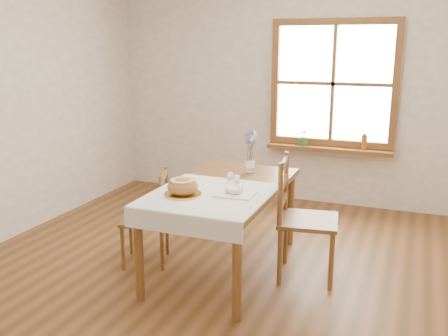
# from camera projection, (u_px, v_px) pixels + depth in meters

# --- Properties ---
(ground) EXTENTS (5.00, 5.00, 0.00)m
(ground) POSITION_uv_depth(u_px,v_px,m) (210.00, 283.00, 4.06)
(ground) COLOR brown
(ground) RESTS_ON ground
(room_walls) EXTENTS (4.60, 5.10, 2.65)m
(room_walls) POSITION_uv_depth(u_px,v_px,m) (209.00, 70.00, 3.65)
(room_walls) COLOR white
(room_walls) RESTS_ON ground
(window) EXTENTS (1.46, 0.08, 1.46)m
(window) POSITION_uv_depth(u_px,v_px,m) (333.00, 84.00, 5.76)
(window) COLOR brown
(window) RESTS_ON ground
(window_sill) EXTENTS (1.46, 0.20, 0.05)m
(window_sill) POSITION_uv_depth(u_px,v_px,m) (329.00, 149.00, 5.88)
(window_sill) COLOR brown
(window_sill) RESTS_ON ground
(dining_table) EXTENTS (0.90, 1.60, 0.75)m
(dining_table) POSITION_uv_depth(u_px,v_px,m) (224.00, 195.00, 4.17)
(dining_table) COLOR brown
(dining_table) RESTS_ON ground
(table_linen) EXTENTS (0.91, 0.99, 0.01)m
(table_linen) POSITION_uv_depth(u_px,v_px,m) (210.00, 195.00, 3.88)
(table_linen) COLOR white
(table_linen) RESTS_ON dining_table
(chair_left) EXTENTS (0.52, 0.51, 0.84)m
(chair_left) POSITION_uv_depth(u_px,v_px,m) (145.00, 218.00, 4.36)
(chair_left) COLOR brown
(chair_left) RESTS_ON ground
(chair_right) EXTENTS (0.56, 0.54, 1.01)m
(chair_right) POSITION_uv_depth(u_px,v_px,m) (308.00, 219.00, 4.08)
(chair_right) COLOR brown
(chair_right) RESTS_ON ground
(bread_plate) EXTENTS (0.34, 0.34, 0.02)m
(bread_plate) POSITION_uv_depth(u_px,v_px,m) (183.00, 194.00, 3.85)
(bread_plate) COLOR white
(bread_plate) RESTS_ON table_linen
(bread_loaf) EXTENTS (0.24, 0.24, 0.13)m
(bread_loaf) POSITION_uv_depth(u_px,v_px,m) (183.00, 185.00, 3.83)
(bread_loaf) COLOR #A66D3B
(bread_loaf) RESTS_ON bread_plate
(egg_napkin) EXTENTS (0.30, 0.26, 0.01)m
(egg_napkin) POSITION_uv_depth(u_px,v_px,m) (235.00, 194.00, 3.86)
(egg_napkin) COLOR white
(egg_napkin) RESTS_ON table_linen
(eggs) EXTENTS (0.23, 0.21, 0.05)m
(eggs) POSITION_uv_depth(u_px,v_px,m) (235.00, 190.00, 3.85)
(eggs) COLOR silver
(eggs) RESTS_ON egg_napkin
(salt_shaker) EXTENTS (0.06, 0.06, 0.09)m
(salt_shaker) POSITION_uv_depth(u_px,v_px,m) (230.00, 177.00, 4.19)
(salt_shaker) COLOR white
(salt_shaker) RESTS_ON table_linen
(pepper_shaker) EXTENTS (0.06, 0.06, 0.09)m
(pepper_shaker) POSITION_uv_depth(u_px,v_px,m) (237.00, 180.00, 4.11)
(pepper_shaker) COLOR white
(pepper_shaker) RESTS_ON table_linen
(flower_vase) EXTENTS (0.09, 0.09, 0.10)m
(flower_vase) POSITION_uv_depth(u_px,v_px,m) (250.00, 168.00, 4.56)
(flower_vase) COLOR white
(flower_vase) RESTS_ON dining_table
(lavender_bouquet) EXTENTS (0.16, 0.16, 0.29)m
(lavender_bouquet) POSITION_uv_depth(u_px,v_px,m) (250.00, 147.00, 4.51)
(lavender_bouquet) COLOR #6A5495
(lavender_bouquet) RESTS_ON flower_vase
(potted_plant) EXTENTS (0.22, 0.24, 0.17)m
(potted_plant) POSITION_uv_depth(u_px,v_px,m) (304.00, 138.00, 5.96)
(potted_plant) COLOR #3C7B31
(potted_plant) RESTS_ON window_sill
(amber_bottle) EXTENTS (0.09, 0.09, 0.19)m
(amber_bottle) POSITION_uv_depth(u_px,v_px,m) (364.00, 141.00, 5.71)
(amber_bottle) COLOR #97561B
(amber_bottle) RESTS_ON window_sill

